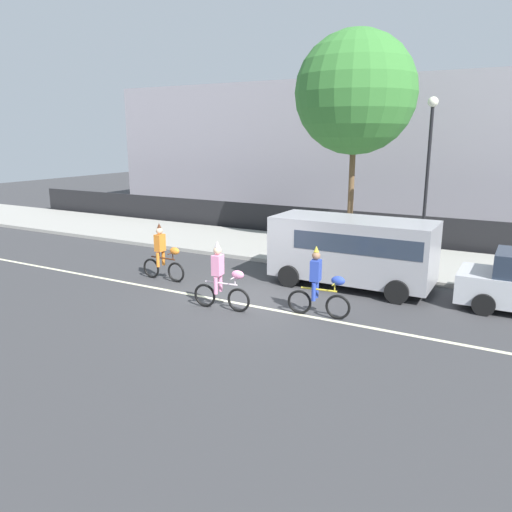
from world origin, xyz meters
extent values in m
plane|color=#38383A|center=(0.00, 0.00, 0.00)|extent=(80.00, 80.00, 0.00)
cube|color=beige|center=(0.00, -0.50, 0.00)|extent=(36.00, 0.14, 0.01)
cube|color=#9E9B93|center=(0.00, 6.50, 0.07)|extent=(60.00, 5.00, 0.15)
cube|color=black|center=(0.00, 9.40, 0.70)|extent=(40.00, 0.08, 1.40)
cube|color=#99939E|center=(-3.48, 18.00, 3.85)|extent=(28.00, 8.00, 7.70)
torus|color=black|center=(-2.88, 0.35, 0.33)|extent=(0.67, 0.08, 0.67)
torus|color=black|center=(-3.93, 0.36, 0.33)|extent=(0.67, 0.08, 0.67)
cylinder|color=#4C2614|center=(-3.41, 0.35, 0.75)|extent=(0.97, 0.06, 0.05)
cylinder|color=#4C2614|center=(-3.56, 0.35, 0.84)|extent=(0.04, 0.04, 0.18)
cylinder|color=#4C2614|center=(-2.99, 0.35, 0.86)|extent=(0.04, 0.04, 0.23)
cylinder|color=#4C2614|center=(-2.99, 0.35, 0.98)|extent=(0.04, 0.50, 0.03)
ellipsoid|color=orange|center=(-2.90, 0.35, 1.05)|extent=(0.36, 0.20, 0.24)
cube|color=orange|center=(-3.51, 0.35, 1.26)|extent=(0.24, 0.32, 0.56)
sphere|color=beige|center=(-3.51, 0.35, 1.66)|extent=(0.22, 0.22, 0.22)
cone|color=#4C2614|center=(-3.51, 0.35, 1.84)|extent=(0.14, 0.14, 0.16)
cylinder|color=orange|center=(-3.51, 0.21, 0.71)|extent=(0.11, 0.11, 0.48)
cylinder|color=orange|center=(-3.50, 0.49, 0.71)|extent=(0.11, 0.11, 0.48)
torus|color=black|center=(0.37, -1.09, 0.33)|extent=(0.67, 0.13, 0.67)
torus|color=black|center=(-0.67, -1.19, 0.33)|extent=(0.67, 0.13, 0.67)
cylinder|color=silver|center=(-0.15, -1.14, 0.75)|extent=(0.97, 0.14, 0.05)
cylinder|color=silver|center=(-0.30, -1.15, 0.84)|extent=(0.04, 0.04, 0.18)
cylinder|color=silver|center=(0.27, -1.10, 0.86)|extent=(0.04, 0.04, 0.23)
cylinder|color=silver|center=(0.27, -1.10, 0.98)|extent=(0.08, 0.50, 0.03)
ellipsoid|color=pink|center=(0.35, -1.09, 1.05)|extent=(0.38, 0.23, 0.24)
cube|color=pink|center=(-0.25, -1.15, 1.26)|extent=(0.27, 0.34, 0.56)
sphere|color=beige|center=(-0.25, -1.15, 1.66)|extent=(0.22, 0.22, 0.22)
cone|color=silver|center=(-0.25, -1.15, 1.84)|extent=(0.14, 0.14, 0.16)
cylinder|color=pink|center=(-0.23, -1.29, 0.71)|extent=(0.11, 0.11, 0.48)
cylinder|color=pink|center=(-0.26, -1.01, 0.71)|extent=(0.11, 0.11, 0.48)
torus|color=black|center=(2.93, -0.32, 0.33)|extent=(0.67, 0.14, 0.67)
torus|color=black|center=(1.89, -0.43, 0.33)|extent=(0.67, 0.14, 0.67)
cylinder|color=gold|center=(2.41, -0.37, 0.75)|extent=(0.97, 0.15, 0.05)
cylinder|color=gold|center=(2.26, -0.39, 0.84)|extent=(0.04, 0.04, 0.18)
cylinder|color=gold|center=(2.83, -0.33, 0.86)|extent=(0.04, 0.04, 0.23)
cylinder|color=gold|center=(2.83, -0.33, 0.98)|extent=(0.09, 0.50, 0.03)
ellipsoid|color=#2D47B2|center=(2.91, -0.32, 1.05)|extent=(0.38, 0.24, 0.24)
cube|color=#2D47B2|center=(2.31, -0.38, 1.26)|extent=(0.27, 0.34, 0.56)
sphere|color=#9E7051|center=(2.31, -0.38, 1.66)|extent=(0.22, 0.22, 0.22)
cone|color=gold|center=(2.31, -0.38, 1.84)|extent=(0.14, 0.14, 0.16)
cylinder|color=#2D47B2|center=(2.33, -0.52, 0.71)|extent=(0.11, 0.11, 0.48)
cylinder|color=#2D47B2|center=(2.30, -0.24, 0.71)|extent=(0.11, 0.11, 0.48)
cube|color=#99999E|center=(2.28, 2.70, 1.23)|extent=(5.00, 2.00, 1.90)
cube|color=#283342|center=(2.68, 2.70, 1.58)|extent=(3.90, 2.02, 0.56)
cylinder|color=black|center=(3.98, 1.70, 0.35)|extent=(0.70, 0.22, 0.70)
cylinder|color=black|center=(3.98, 3.70, 0.35)|extent=(0.70, 0.22, 0.70)
cylinder|color=black|center=(0.58, 1.70, 0.35)|extent=(0.70, 0.22, 0.70)
cylinder|color=black|center=(0.58, 3.70, 0.35)|extent=(0.70, 0.22, 0.70)
cylinder|color=black|center=(6.25, 1.86, 0.30)|extent=(0.60, 0.20, 0.60)
cylinder|color=black|center=(6.25, 3.58, 0.30)|extent=(0.60, 0.20, 0.60)
cylinder|color=black|center=(3.67, 6.66, 2.90)|extent=(0.12, 0.12, 5.50)
sphere|color=#EAEACC|center=(3.67, 6.66, 5.83)|extent=(0.36, 0.36, 0.36)
cylinder|color=brown|center=(0.31, 8.33, 2.39)|extent=(0.24, 0.24, 4.49)
sphere|color=#387A33|center=(0.31, 8.33, 6.37)|extent=(4.94, 4.94, 4.94)
camera|label=1|loc=(7.04, -12.15, 4.70)|focal=35.00mm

